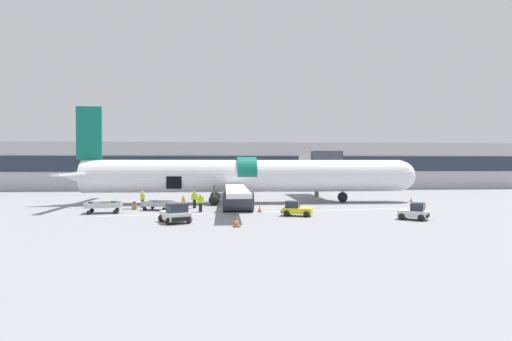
# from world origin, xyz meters

# --- Properties ---
(ground_plane) EXTENTS (500.00, 500.00, 0.00)m
(ground_plane) POSITION_xyz_m (0.00, 0.00, 0.00)
(ground_plane) COLOR gray
(apron_marking_line) EXTENTS (29.44, 4.06, 0.01)m
(apron_marking_line) POSITION_xyz_m (1.02, -3.85, 0.00)
(apron_marking_line) COLOR silver
(apron_marking_line) RESTS_ON ground_plane
(terminal_strip) EXTENTS (109.96, 9.94, 8.42)m
(terminal_strip) POSITION_xyz_m (0.00, 32.61, 4.21)
(terminal_strip) COLOR #B2B2B7
(terminal_strip) RESTS_ON ground_plane
(jet_bridge_stub) EXTENTS (3.78, 12.22, 6.29)m
(jet_bridge_stub) POSITION_xyz_m (10.77, 12.11, 4.52)
(jet_bridge_stub) COLOR #4C4C51
(jet_bridge_stub) RESTS_ON ground_plane
(airplane) EXTENTS (41.73, 33.17, 11.26)m
(airplane) POSITION_xyz_m (-0.04, 5.12, 3.13)
(airplane) COLOR silver
(airplane) RESTS_ON ground_plane
(baggage_tug_lead) EXTENTS (2.99, 2.34, 1.33)m
(baggage_tug_lead) POSITION_xyz_m (4.18, -6.94, 0.57)
(baggage_tug_lead) COLOR yellow
(baggage_tug_lead) RESTS_ON ground_plane
(baggage_tug_mid) EXTENTS (2.74, 2.60, 1.42)m
(baggage_tug_mid) POSITION_xyz_m (13.60, -10.08, 0.60)
(baggage_tug_mid) COLOR silver
(baggage_tug_mid) RESTS_ON ground_plane
(baggage_tug_rear) EXTENTS (2.84, 3.31, 1.57)m
(baggage_tug_rear) POSITION_xyz_m (-6.14, -10.14, 0.68)
(baggage_tug_rear) COLOR silver
(baggage_tug_rear) RESTS_ON ground_plane
(baggage_cart_loading) EXTENTS (3.97, 2.58, 0.93)m
(baggage_cart_loading) POSITION_xyz_m (-8.77, -1.49, 0.47)
(baggage_cart_loading) COLOR #999BA0
(baggage_cart_loading) RESTS_ON ground_plane
(baggage_cart_queued) EXTENTS (4.29, 2.51, 1.11)m
(baggage_cart_queued) POSITION_xyz_m (-13.59, -3.44, 0.58)
(baggage_cart_queued) COLOR #B7BABF
(baggage_cart_queued) RESTS_ON ground_plane
(ground_crew_loader_a) EXTENTS (0.65, 0.47, 1.86)m
(ground_crew_loader_a) POSITION_xyz_m (-5.38, 0.07, 0.98)
(ground_crew_loader_a) COLOR black
(ground_crew_loader_a) RESTS_ON ground_plane
(ground_crew_loader_b) EXTENTS (0.49, 0.49, 1.55)m
(ground_crew_loader_b) POSITION_xyz_m (-6.24, -2.89, 0.81)
(ground_crew_loader_b) COLOR black
(ground_crew_loader_b) RESTS_ON ground_plane
(ground_crew_driver) EXTENTS (0.63, 0.53, 1.81)m
(ground_crew_driver) POSITION_xyz_m (-4.55, -3.37, 0.95)
(ground_crew_driver) COLOR black
(ground_crew_driver) RESTS_ON ground_plane
(ground_crew_supervisor) EXTENTS (0.58, 0.55, 1.75)m
(ground_crew_supervisor) POSITION_xyz_m (-10.96, 1.15, 0.92)
(ground_crew_supervisor) COLOR #2D2D33
(ground_crew_supervisor) RESTS_ON ground_plane
(suitcase_on_tarmac_upright) EXTENTS (0.50, 0.25, 0.82)m
(suitcase_on_tarmac_upright) POSITION_xyz_m (-11.38, -0.86, 0.36)
(suitcase_on_tarmac_upright) COLOR olive
(suitcase_on_tarmac_upright) RESTS_ON ground_plane
(suitcase_on_tarmac_spare) EXTENTS (0.48, 0.40, 0.82)m
(suitcase_on_tarmac_spare) POSITION_xyz_m (-7.04, -3.86, 0.36)
(suitcase_on_tarmac_spare) COLOR #14472D
(suitcase_on_tarmac_spare) RESTS_ON ground_plane
(safety_cone_nose) EXTENTS (0.46, 0.46, 0.57)m
(safety_cone_nose) POSITION_xyz_m (20.48, 4.63, 0.26)
(safety_cone_nose) COLOR black
(safety_cone_nose) RESTS_ON ground_plane
(safety_cone_engine_left) EXTENTS (0.56, 0.56, 0.75)m
(safety_cone_engine_left) POSITION_xyz_m (-1.35, -12.68, 0.35)
(safety_cone_engine_left) COLOR black
(safety_cone_engine_left) RESTS_ON ground_plane
(safety_cone_wingtip) EXTENTS (0.45, 0.45, 0.71)m
(safety_cone_wingtip) POSITION_xyz_m (1.17, -3.80, 0.33)
(safety_cone_wingtip) COLOR black
(safety_cone_wingtip) RESTS_ON ground_plane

